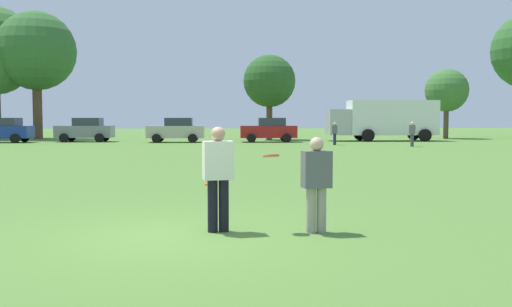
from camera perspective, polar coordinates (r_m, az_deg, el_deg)
ground_plane at (r=8.88m, az=-8.32°, el=-8.25°), size 177.93×177.93×0.00m
player_thrower at (r=9.01m, az=-3.83°, el=-1.95°), size 0.50×0.33×1.68m
player_defender at (r=8.99m, az=6.10°, el=-2.60°), size 0.47×0.31×1.52m
frisbee at (r=9.01m, az=1.52°, el=-0.24°), size 0.27×0.27×0.07m
traffic_cone at (r=15.47m, az=-4.58°, el=-2.30°), size 0.32×0.32×0.48m
parked_car_mid_left at (r=45.58m, az=-24.14°, el=2.17°), size 4.30×2.41×1.82m
parked_car_center at (r=44.97m, az=-16.77°, el=2.31°), size 4.30×2.41×1.82m
parked_car_mid_right at (r=42.55m, az=-8.01°, el=2.37°), size 4.30×2.41×1.82m
parked_car_near_right at (r=42.56m, az=1.32°, el=2.40°), size 4.30×2.41×1.82m
box_truck at (r=45.83m, az=12.74°, el=3.44°), size 8.63×3.34×3.18m
bystander_far_jogger at (r=38.28m, az=7.92°, el=2.13°), size 0.43×0.48×1.52m
bystander_field_marshal at (r=37.17m, az=15.44°, el=2.05°), size 0.48×0.49×1.58m
tree_center_elm at (r=52.33m, az=-21.24°, el=9.55°), size 6.67×6.67×10.85m
tree_east_birch at (r=47.11m, az=1.36°, el=7.26°), size 4.31×4.31×7.01m
tree_east_oak at (r=52.68m, az=18.62°, el=6.02°), size 3.76×3.76×6.11m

